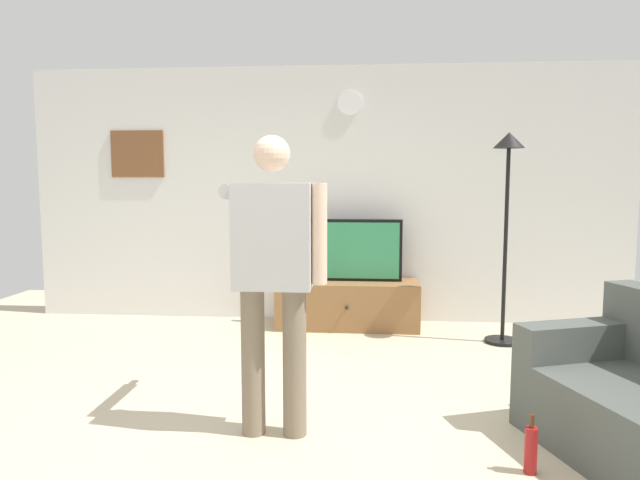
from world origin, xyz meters
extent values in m
plane|color=beige|center=(0.00, 0.00, 0.00)|extent=(8.40, 8.40, 0.00)
cube|color=silver|center=(0.00, 2.95, 1.35)|extent=(6.40, 0.10, 2.70)
cube|color=olive|center=(0.24, 2.60, 0.24)|extent=(1.44, 0.51, 0.48)
sphere|color=black|center=(0.24, 2.33, 0.26)|extent=(0.04, 0.04, 0.04)
cube|color=black|center=(0.24, 2.65, 0.79)|extent=(1.10, 0.06, 0.64)
cube|color=#338C59|center=(0.24, 2.62, 0.79)|extent=(1.04, 0.01, 0.58)
cylinder|color=white|center=(0.24, 2.89, 2.31)|extent=(0.25, 0.03, 0.25)
cube|color=brown|center=(-2.05, 2.90, 1.79)|extent=(0.58, 0.04, 0.50)
cylinder|color=black|center=(1.70, 2.15, 0.01)|extent=(0.32, 0.32, 0.03)
cylinder|color=black|center=(1.70, 2.15, 0.91)|extent=(0.04, 0.04, 1.77)
cone|color=black|center=(1.70, 2.15, 1.87)|extent=(0.28, 0.28, 0.14)
cylinder|color=#7A6B56|center=(-0.23, 0.09, 0.44)|extent=(0.14, 0.14, 0.88)
cylinder|color=#7A6B56|center=(0.01, 0.09, 0.44)|extent=(0.14, 0.14, 0.88)
cube|color=#B7B7B7|center=(-0.11, 0.09, 1.19)|extent=(0.45, 0.22, 0.61)
sphere|color=beige|center=(-0.11, 0.09, 1.66)|extent=(0.21, 0.21, 0.21)
cylinder|color=#B7B7B7|center=(-0.38, 0.38, 1.44)|extent=(0.09, 0.58, 0.09)
cube|color=white|center=(-0.38, 0.70, 1.44)|extent=(0.04, 0.12, 0.04)
cylinder|color=beige|center=(0.16, 0.09, 1.20)|extent=(0.09, 0.09, 0.58)
cube|color=#4C514C|center=(1.76, 0.41, 0.53)|extent=(0.87, 0.47, 0.22)
cylinder|color=maroon|center=(1.29, -0.25, 0.12)|extent=(0.07, 0.07, 0.25)
cylinder|color=#4C2814|center=(1.29, -0.25, 0.28)|extent=(0.02, 0.02, 0.07)
camera|label=1|loc=(0.43, -3.12, 1.51)|focal=31.80mm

